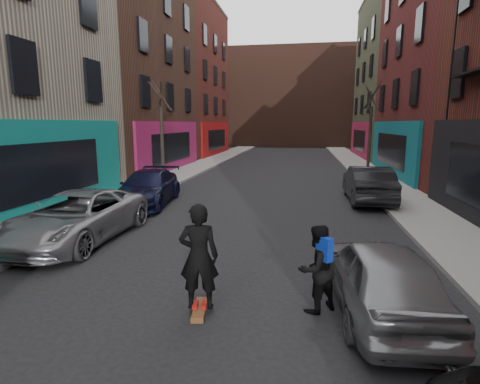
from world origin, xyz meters
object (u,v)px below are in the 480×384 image
(parked_left_end, at_px, (148,188))
(parked_right_far, at_px, (380,275))
(skateboard, at_px, (200,309))
(tree_right_far, at_px, (371,121))
(parked_right_end, at_px, (368,184))
(parked_left_far, at_px, (77,217))
(tree_left_far, at_px, (161,123))
(skateboarder, at_px, (199,256))
(pedestrian, at_px, (317,268))

(parked_left_end, distance_m, parked_right_far, 11.13)
(skateboard, bearing_deg, parked_right_far, 2.32)
(tree_right_far, distance_m, parked_right_end, 10.35)
(parked_right_far, xyz_separation_m, parked_right_end, (1.40, 10.06, 0.10))
(parked_left_far, distance_m, parked_left_end, 5.03)
(tree_left_far, height_order, skateboarder, tree_left_far)
(tree_left_far, relative_size, tree_right_far, 0.96)
(parked_right_end, height_order, pedestrian, pedestrian)
(parked_right_far, height_order, parked_right_end, parked_right_end)
(skateboard, bearing_deg, parked_left_far, 134.76)
(skateboard, xyz_separation_m, pedestrian, (2.06, 0.41, 0.76))
(parked_left_end, bearing_deg, tree_right_far, 41.51)
(parked_left_end, distance_m, pedestrian, 10.51)
(parked_left_end, xyz_separation_m, parked_right_end, (9.20, 2.12, 0.07))
(parked_left_end, bearing_deg, skateboarder, -68.01)
(tree_right_far, distance_m, parked_left_far, 20.34)
(parked_left_end, distance_m, parked_right_end, 9.44)
(parked_left_far, xyz_separation_m, skateboard, (4.61, -3.50, -0.66))
(parked_right_end, bearing_deg, parked_right_far, 81.81)
(tree_right_far, bearing_deg, tree_left_far, -154.18)
(parked_right_end, bearing_deg, parked_left_end, 12.70)
(parked_left_far, bearing_deg, tree_left_far, 99.11)
(skateboard, bearing_deg, tree_right_far, 65.11)
(parked_left_far, distance_m, skateboarder, 5.80)
(tree_right_far, relative_size, parked_right_end, 1.44)
(parked_left_far, height_order, skateboard, parked_left_far)
(parked_left_end, xyz_separation_m, skateboarder, (4.61, -8.53, 0.35))
(parked_right_far, height_order, pedestrian, pedestrian)
(tree_left_far, bearing_deg, skateboarder, -66.79)
(tree_left_far, relative_size, parked_left_end, 1.33)
(parked_right_far, bearing_deg, tree_left_far, -60.60)
(skateboard, relative_size, pedestrian, 0.50)
(tree_left_far, relative_size, parked_left_far, 1.27)
(parked_left_end, relative_size, skateboard, 6.11)
(parked_left_end, xyz_separation_m, parked_right_far, (7.80, -7.95, -0.03))
(skateboarder, height_order, pedestrian, skateboarder)
(skateboarder, relative_size, pedestrian, 1.19)
(tree_right_far, relative_size, pedestrian, 4.24)
(skateboard, bearing_deg, skateboarder, 171.91)
(tree_right_far, bearing_deg, skateboarder, -106.79)
(parked_left_end, bearing_deg, skateboard, -68.01)
(skateboarder, bearing_deg, skateboard, 171.91)
(tree_right_far, xyz_separation_m, skateboarder, (-6.19, -20.50, -2.47))
(tree_right_far, bearing_deg, parked_left_end, -132.07)
(tree_left_far, distance_m, parked_right_end, 11.76)
(parked_right_far, height_order, skateboard, parked_right_far)
(parked_left_far, relative_size, pedestrian, 3.19)
(parked_left_far, xyz_separation_m, parked_left_end, (0.00, 5.03, -0.00))
(tree_left_far, xyz_separation_m, pedestrian, (8.27, -14.08, -2.57))
(skateboard, distance_m, pedestrian, 2.23)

